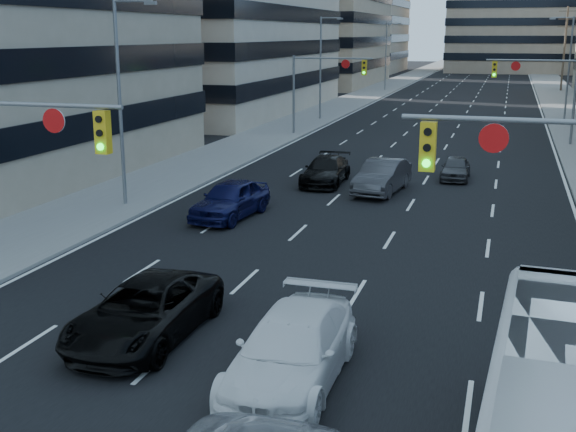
# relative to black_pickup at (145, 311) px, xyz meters

# --- Properties ---
(road_surface) EXTENTS (18.00, 300.00, 0.02)m
(road_surface) POSITION_rel_black_pickup_xyz_m (2.73, 122.80, -0.73)
(road_surface) COLOR black
(road_surface) RESTS_ON ground
(sidewalk_left) EXTENTS (5.00, 300.00, 0.15)m
(sidewalk_left) POSITION_rel_black_pickup_xyz_m (-8.77, 122.80, -0.67)
(sidewalk_left) COLOR slate
(sidewalk_left) RESTS_ON ground
(sidewalk_right) EXTENTS (5.00, 300.00, 0.15)m
(sidewalk_right) POSITION_rel_black_pickup_xyz_m (14.23, 122.80, -0.67)
(sidewalk_right) COLOR slate
(sidewalk_right) RESTS_ON ground
(office_left_far) EXTENTS (20.00, 30.00, 16.00)m
(office_left_far) POSITION_rel_black_pickup_xyz_m (-21.27, 92.80, 7.26)
(office_left_far) COLOR gray
(office_left_far) RESTS_ON ground
(bg_block_left) EXTENTS (24.00, 24.00, 20.00)m
(bg_block_left) POSITION_rel_black_pickup_xyz_m (-25.27, 132.80, 9.26)
(bg_block_left) COLOR #ADA089
(bg_block_left) RESTS_ON ground
(signal_far_left) EXTENTS (6.09, 0.33, 6.00)m
(signal_far_left) POSITION_rel_black_pickup_xyz_m (-4.95, 37.79, 3.56)
(signal_far_left) COLOR slate
(signal_far_left) RESTS_ON ground
(signal_far_right) EXTENTS (6.09, 0.33, 6.00)m
(signal_far_right) POSITION_rel_black_pickup_xyz_m (10.41, 37.79, 3.56)
(signal_far_right) COLOR slate
(signal_far_right) RESTS_ON ground
(utility_pole_distant) EXTENTS (2.20, 0.28, 11.00)m
(utility_pole_distant) POSITION_rel_black_pickup_xyz_m (14.93, 88.80, 5.04)
(utility_pole_distant) COLOR #4C3D2D
(utility_pole_distant) RESTS_ON ground
(streetlight_left_near) EXTENTS (2.03, 0.22, 9.00)m
(streetlight_left_near) POSITION_rel_black_pickup_xyz_m (-7.61, 12.80, 4.31)
(streetlight_left_near) COLOR slate
(streetlight_left_near) RESTS_ON ground
(streetlight_left_mid) EXTENTS (2.03, 0.22, 9.00)m
(streetlight_left_mid) POSITION_rel_black_pickup_xyz_m (-7.61, 47.80, 4.31)
(streetlight_left_mid) COLOR slate
(streetlight_left_mid) RESTS_ON ground
(streetlight_left_far) EXTENTS (2.03, 0.22, 9.00)m
(streetlight_left_far) POSITION_rel_black_pickup_xyz_m (-7.61, 82.80, 4.31)
(streetlight_left_far) COLOR slate
(streetlight_left_far) RESTS_ON ground
(streetlight_right_far) EXTENTS (2.03, 0.22, 9.00)m
(streetlight_right_far) POSITION_rel_black_pickup_xyz_m (13.07, 52.80, 4.31)
(streetlight_right_far) COLOR slate
(streetlight_right_far) RESTS_ON ground
(black_pickup) EXTENTS (2.49, 5.35, 1.48)m
(black_pickup) POSITION_rel_black_pickup_xyz_m (0.00, 0.00, 0.00)
(black_pickup) COLOR black
(black_pickup) RESTS_ON ground
(white_van) EXTENTS (2.23, 5.43, 1.57)m
(white_van) POSITION_rel_black_pickup_xyz_m (4.27, -1.21, 0.05)
(white_van) COLOR silver
(white_van) RESTS_ON ground
(sedan_blue) EXTENTS (2.41, 4.93, 1.62)m
(sedan_blue) POSITION_rel_black_pickup_xyz_m (-2.47, 12.26, 0.07)
(sedan_blue) COLOR #0E103A
(sedan_blue) RESTS_ON ground
(sedan_grey_center) EXTENTS (2.29, 5.05, 1.61)m
(sedan_grey_center) POSITION_rel_black_pickup_xyz_m (2.80, 19.09, 0.06)
(sedan_grey_center) COLOR #38373A
(sedan_grey_center) RESTS_ON ground
(sedan_black_far) EXTENTS (2.09, 4.89, 1.40)m
(sedan_black_far) POSITION_rel_black_pickup_xyz_m (-0.35, 20.32, -0.04)
(sedan_black_far) COLOR black
(sedan_black_far) RESTS_ON ground
(sedan_grey_right) EXTENTS (1.48, 3.62, 1.23)m
(sedan_grey_right) POSITION_rel_black_pickup_xyz_m (5.99, 23.53, -0.13)
(sedan_grey_right) COLOR #39393C
(sedan_grey_right) RESTS_ON ground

